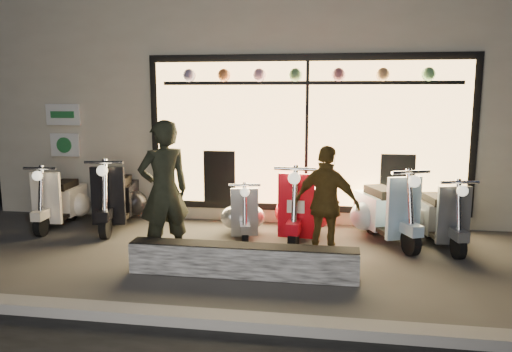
{
  "coord_description": "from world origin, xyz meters",
  "views": [
    {
      "loc": [
        1.28,
        -6.44,
        2.25
      ],
      "look_at": [
        0.15,
        0.6,
        1.05
      ],
      "focal_mm": 35.0,
      "sensor_mm": 36.0,
      "label": 1
    }
  ],
  "objects_px": {
    "graffiti_barrier": "(242,261)",
    "woman": "(327,204)",
    "scooter_silver": "(243,213)",
    "man": "(164,191)",
    "scooter_red": "(302,208)"
  },
  "relations": [
    {
      "from": "scooter_silver",
      "to": "scooter_red",
      "type": "relative_size",
      "value": 0.78
    },
    {
      "from": "graffiti_barrier",
      "to": "woman",
      "type": "distance_m",
      "value": 1.39
    },
    {
      "from": "man",
      "to": "woman",
      "type": "bearing_deg",
      "value": 149.79
    },
    {
      "from": "man",
      "to": "woman",
      "type": "relative_size",
      "value": 1.21
    },
    {
      "from": "graffiti_barrier",
      "to": "woman",
      "type": "xyz_separation_m",
      "value": [
        1.0,
        0.77,
        0.58
      ]
    },
    {
      "from": "man",
      "to": "scooter_silver",
      "type": "bearing_deg",
      "value": -161.26
    },
    {
      "from": "scooter_silver",
      "to": "woman",
      "type": "distance_m",
      "value": 1.7
    },
    {
      "from": "woman",
      "to": "scooter_red",
      "type": "bearing_deg",
      "value": -47.09
    },
    {
      "from": "graffiti_barrier",
      "to": "scooter_red",
      "type": "height_order",
      "value": "scooter_red"
    },
    {
      "from": "scooter_red",
      "to": "man",
      "type": "relative_size",
      "value": 0.86
    },
    {
      "from": "graffiti_barrier",
      "to": "man",
      "type": "bearing_deg",
      "value": 157.84
    },
    {
      "from": "graffiti_barrier",
      "to": "man",
      "type": "distance_m",
      "value": 1.45
    },
    {
      "from": "graffiti_barrier",
      "to": "woman",
      "type": "relative_size",
      "value": 1.81
    },
    {
      "from": "scooter_silver",
      "to": "woman",
      "type": "height_order",
      "value": "woman"
    },
    {
      "from": "scooter_red",
      "to": "woman",
      "type": "xyz_separation_m",
      "value": [
        0.4,
        -1.05,
        0.31
      ]
    }
  ]
}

